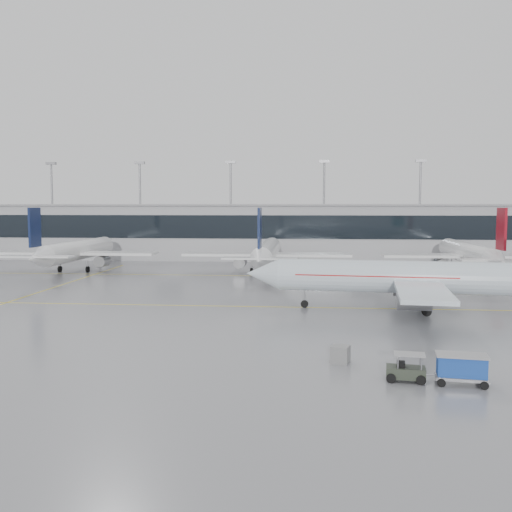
# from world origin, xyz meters

# --- Properties ---
(ground) EXTENTS (320.00, 320.00, 0.00)m
(ground) POSITION_xyz_m (0.00, 0.00, 0.00)
(ground) COLOR gray
(ground) RESTS_ON ground
(taxi_line_main) EXTENTS (120.00, 0.25, 0.01)m
(taxi_line_main) POSITION_xyz_m (0.00, 0.00, 0.01)
(taxi_line_main) COLOR yellow
(taxi_line_main) RESTS_ON ground
(taxi_line_north) EXTENTS (120.00, 0.25, 0.01)m
(taxi_line_north) POSITION_xyz_m (0.00, 30.00, 0.01)
(taxi_line_north) COLOR yellow
(taxi_line_north) RESTS_ON ground
(taxi_line_cross) EXTENTS (0.25, 60.00, 0.01)m
(taxi_line_cross) POSITION_xyz_m (-30.00, 15.00, 0.01)
(taxi_line_cross) COLOR yellow
(taxi_line_cross) RESTS_ON ground
(terminal) EXTENTS (180.00, 15.00, 12.00)m
(terminal) POSITION_xyz_m (0.00, 62.00, 6.00)
(terminal) COLOR #9A9A9E
(terminal) RESTS_ON ground
(terminal_glass) EXTENTS (180.00, 0.20, 5.00)m
(terminal_glass) POSITION_xyz_m (0.00, 54.45, 7.50)
(terminal_glass) COLOR black
(terminal_glass) RESTS_ON ground
(terminal_roof) EXTENTS (182.00, 16.00, 0.40)m
(terminal_roof) POSITION_xyz_m (0.00, 62.00, 12.20)
(terminal_roof) COLOR gray
(terminal_roof) RESTS_ON ground
(light_masts) EXTENTS (156.40, 1.00, 22.60)m
(light_masts) POSITION_xyz_m (0.00, 68.00, 13.34)
(light_masts) COLOR gray
(light_masts) RESTS_ON ground
(air_canada_jet) EXTENTS (37.98, 30.91, 12.08)m
(air_canada_jet) POSITION_xyz_m (19.13, -1.50, 3.85)
(air_canada_jet) COLOR silver
(air_canada_jet) RESTS_ON ground
(parked_jet_b) EXTENTS (29.64, 36.96, 11.72)m
(parked_jet_b) POSITION_xyz_m (-35.00, 33.69, 3.71)
(parked_jet_b) COLOR white
(parked_jet_b) RESTS_ON ground
(parked_jet_c) EXTENTS (29.64, 36.96, 11.72)m
(parked_jet_c) POSITION_xyz_m (-0.00, 33.69, 3.71)
(parked_jet_c) COLOR white
(parked_jet_c) RESTS_ON ground
(parked_jet_d) EXTENTS (29.64, 36.96, 11.72)m
(parked_jet_d) POSITION_xyz_m (35.00, 33.69, 3.71)
(parked_jet_d) COLOR white
(parked_jet_d) RESTS_ON ground
(baggage_tug) EXTENTS (4.00, 1.97, 1.91)m
(baggage_tug) POSITION_xyz_m (13.83, -27.93, 0.67)
(baggage_tug) COLOR #2C3328
(baggage_tug) RESTS_ON ground
(baggage_cart) EXTENTS (3.55, 2.29, 2.06)m
(baggage_cart) POSITION_xyz_m (17.40, -28.41, 1.21)
(baggage_cart) COLOR gray
(baggage_cart) RESTS_ON ground
(gse_unit) EXTENTS (1.65, 1.59, 1.34)m
(gse_unit) POSITION_xyz_m (9.62, -23.83, 0.67)
(gse_unit) COLOR gray
(gse_unit) RESTS_ON ground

